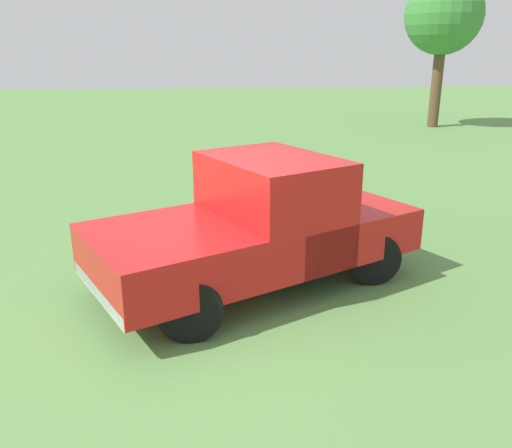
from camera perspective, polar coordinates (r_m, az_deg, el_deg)
The scene contains 3 objects.
ground_plane at distance 6.81m, azimuth -6.39°, elevation -9.34°, with size 80.00×80.00×0.00m, color #5B8C47.
pickup_truck at distance 7.19m, azimuth 0.76°, elevation 0.30°, with size 4.83×3.76×1.79m.
tree_back_right at distance 23.87m, azimuth 19.61°, elevation 20.38°, with size 3.10×3.10×5.99m.
Camera 1 is at (-0.15, 6.03, 3.16)m, focal length 37.03 mm.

